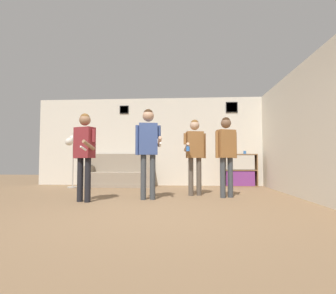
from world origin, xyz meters
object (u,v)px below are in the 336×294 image
floor_lamp (73,143)px  drinking_cup (245,152)px  person_spectator_near_bookshelf (226,148)px  bookshelf (240,170)px  couch (120,176)px  person_player_foreground_left (84,147)px  person_player_foreground_center (148,143)px  bottle_on_floor (87,185)px  person_watcher_holding_cup (195,149)px

floor_lamp → drinking_cup: floor_lamp is taller
person_spectator_near_bookshelf → bookshelf: bearing=72.6°
bookshelf → person_spectator_near_bookshelf: 2.53m
couch → bookshelf: bearing=3.1°
couch → person_player_foreground_left: (0.07, -2.91, 0.70)m
person_player_foreground_center → floor_lamp: bearing=139.5°
person_player_foreground_left → person_player_foreground_center: (1.14, 0.35, 0.10)m
bookshelf → person_player_foreground_left: bearing=-138.1°
floor_lamp → bottle_on_floor: bearing=-19.1°
person_player_foreground_center → person_spectator_near_bookshelf: size_ratio=1.07×
person_watcher_holding_cup → bottle_on_floor: 3.27m
person_watcher_holding_cup → person_spectator_near_bookshelf: (0.64, -0.28, -0.00)m
person_watcher_holding_cup → person_spectator_near_bookshelf: size_ratio=1.00×
couch → drinking_cup: bearing=2.9°
couch → bookshelf: couch is taller
bookshelf → drinking_cup: drinking_cup is taller
person_player_foreground_center → person_spectator_near_bookshelf: bearing=13.8°
person_player_foreground_center → person_watcher_holding_cup: size_ratio=1.07×
couch → bookshelf: size_ratio=2.00×
person_player_foreground_left → bottle_on_floor: bearing=109.6°
person_player_foreground_center → drinking_cup: 3.70m
bookshelf → person_player_foreground_left: person_player_foreground_left is taller
bottle_on_floor → drinking_cup: size_ratio=2.82×
couch → person_spectator_near_bookshelf: 3.60m
person_watcher_holding_cup → floor_lamp: bearing=157.3°
person_watcher_holding_cup → bottle_on_floor: person_watcher_holding_cup is taller
drinking_cup → person_spectator_near_bookshelf: bearing=-110.8°
couch → bookshelf: 3.53m
person_player_foreground_center → drinking_cup: person_player_foreground_center is taller
person_player_foreground_left → floor_lamp: bearing=117.9°
person_player_foreground_left → drinking_cup: person_player_foreground_left is taller
bookshelf → person_player_foreground_center: person_player_foreground_center is taller
bookshelf → person_spectator_near_bookshelf: (-0.74, -2.36, 0.55)m
person_player_foreground_left → bottle_on_floor: 2.57m
floor_lamp → person_player_foreground_left: bearing=-62.1°
drinking_cup → bookshelf: bearing=-179.8°
bookshelf → person_spectator_near_bookshelf: bearing=-107.4°
person_player_foreground_left → drinking_cup: size_ratio=17.50×
floor_lamp → person_player_foreground_left: person_player_foreground_left is taller
person_player_foreground_left → person_player_foreground_center: person_player_foreground_center is taller
person_player_foreground_center → person_player_foreground_left: bearing=-162.8°
couch → floor_lamp: bearing=-158.3°
couch → floor_lamp: size_ratio=1.24×
person_watcher_holding_cup → person_spectator_near_bookshelf: 0.70m
couch → person_spectator_near_bookshelf: bearing=-37.9°
person_spectator_near_bookshelf → drinking_cup: (0.90, 2.36, -0.02)m
person_player_foreground_center → person_watcher_holding_cup: person_player_foreground_center is taller
person_watcher_holding_cup → drinking_cup: person_watcher_holding_cup is taller
floor_lamp → bottle_on_floor: floor_lamp is taller
person_player_foreground_center → drinking_cup: (2.47, 2.75, -0.11)m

